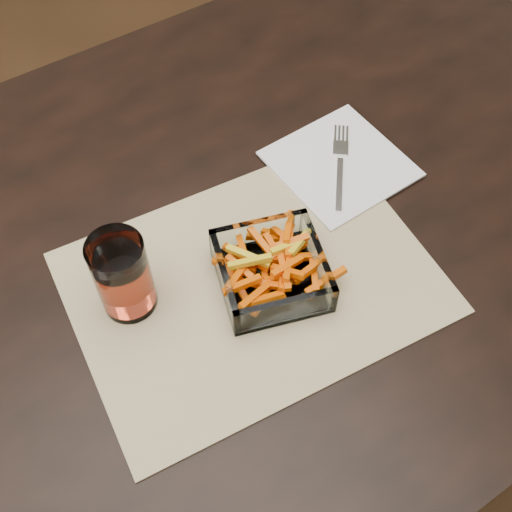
% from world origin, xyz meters
% --- Properties ---
extents(dining_table, '(1.60, 0.90, 0.75)m').
position_xyz_m(dining_table, '(0.00, 0.00, 0.66)').
color(dining_table, black).
rests_on(dining_table, ground).
extents(placemat, '(0.48, 0.37, 0.00)m').
position_xyz_m(placemat, '(0.09, -0.09, 0.75)').
color(placemat, tan).
rests_on(placemat, dining_table).
extents(glass_bowl, '(0.16, 0.16, 0.05)m').
position_xyz_m(glass_bowl, '(0.11, -0.10, 0.77)').
color(glass_bowl, white).
rests_on(glass_bowl, placemat).
extents(tumbler, '(0.07, 0.07, 0.12)m').
position_xyz_m(tumbler, '(-0.06, -0.03, 0.81)').
color(tumbler, white).
rests_on(tumbler, placemat).
extents(napkin, '(0.18, 0.18, 0.00)m').
position_xyz_m(napkin, '(0.30, 0.01, 0.76)').
color(napkin, white).
rests_on(napkin, placemat).
extents(fork, '(0.11, 0.14, 0.00)m').
position_xyz_m(fork, '(0.30, 0.01, 0.76)').
color(fork, silver).
rests_on(fork, napkin).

